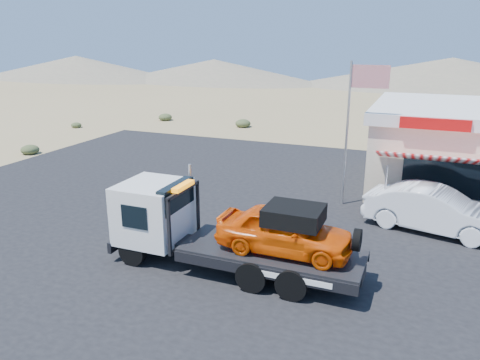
# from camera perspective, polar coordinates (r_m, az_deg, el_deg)

# --- Properties ---
(ground) EXTENTS (120.00, 120.00, 0.00)m
(ground) POSITION_cam_1_polar(r_m,az_deg,el_deg) (18.02, -5.25, -5.57)
(ground) COLOR #8F7C51
(ground) RESTS_ON ground
(asphalt_lot) EXTENTS (32.00, 24.00, 0.02)m
(asphalt_lot) POSITION_cam_1_polar(r_m,az_deg,el_deg) (19.88, 3.87, -3.30)
(asphalt_lot) COLOR black
(asphalt_lot) RESTS_ON ground
(tow_truck) EXTENTS (7.69, 2.28, 2.57)m
(tow_truck) POSITION_cam_1_polar(r_m,az_deg,el_deg) (14.22, -1.52, -5.81)
(tow_truck) COLOR black
(tow_truck) RESTS_ON asphalt_lot
(white_sedan) EXTENTS (5.23, 2.77, 1.64)m
(white_sedan) POSITION_cam_1_polar(r_m,az_deg,el_deg) (18.58, 22.66, -3.39)
(white_sedan) COLOR silver
(white_sedan) RESTS_ON asphalt_lot
(flagpole) EXTENTS (1.55, 0.10, 6.00)m
(flagpole) POSITION_cam_1_polar(r_m,az_deg,el_deg) (19.69, 13.69, 7.38)
(flagpole) COLOR #99999E
(flagpole) RESTS_ON asphalt_lot
(desert_scrub) EXTENTS (26.09, 32.16, 0.66)m
(desert_scrub) POSITION_cam_1_polar(r_m,az_deg,el_deg) (33.10, -15.21, 4.91)
(desert_scrub) COLOR #354424
(desert_scrub) RESTS_ON ground
(distant_hills) EXTENTS (126.00, 48.00, 4.20)m
(distant_hills) POSITION_cam_1_polar(r_m,az_deg,el_deg) (72.21, 8.20, 12.89)
(distant_hills) COLOR #726B59
(distant_hills) RESTS_ON ground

